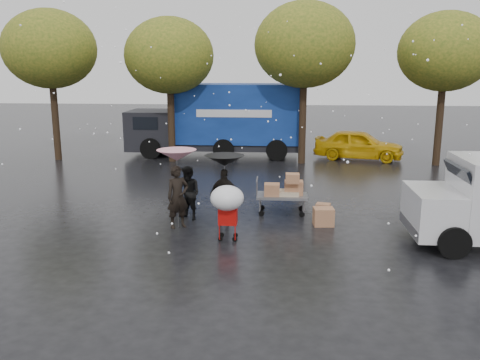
# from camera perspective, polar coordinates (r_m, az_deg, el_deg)

# --- Properties ---
(ground) EXTENTS (90.00, 90.00, 0.00)m
(ground) POSITION_cam_1_polar(r_m,az_deg,el_deg) (13.81, -1.93, -5.71)
(ground) COLOR black
(ground) RESTS_ON ground
(person_pink) EXTENTS (0.75, 0.70, 1.73)m
(person_pink) POSITION_cam_1_polar(r_m,az_deg,el_deg) (13.97, -7.00, -1.89)
(person_pink) COLOR black
(person_pink) RESTS_ON ground
(person_middle) EXTENTS (0.96, 0.91, 1.56)m
(person_middle) POSITION_cam_1_polar(r_m,az_deg,el_deg) (14.68, -5.80, -1.49)
(person_middle) COLOR black
(person_middle) RESTS_ON ground
(person_black) EXTENTS (0.93, 0.53, 1.50)m
(person_black) POSITION_cam_1_polar(r_m,az_deg,el_deg) (14.57, -1.73, -1.66)
(person_black) COLOR black
(person_black) RESTS_ON ground
(umbrella_pink) EXTENTS (1.07, 1.07, 2.17)m
(umbrella_pink) POSITION_cam_1_polar(r_m,az_deg,el_deg) (13.72, -7.13, 2.76)
(umbrella_pink) COLOR #4C4C4C
(umbrella_pink) RESTS_ON ground
(umbrella_black) EXTENTS (1.13, 1.13, 1.90)m
(umbrella_black) POSITION_cam_1_polar(r_m,az_deg,el_deg) (14.35, -1.76, 2.19)
(umbrella_black) COLOR #4C4C4C
(umbrella_black) RESTS_ON ground
(vendor_cart) EXTENTS (1.52, 0.80, 1.27)m
(vendor_cart) POSITION_cam_1_polar(r_m,az_deg,el_deg) (15.22, 5.05, -1.16)
(vendor_cart) COLOR slate
(vendor_cart) RESTS_ON ground
(shopping_cart) EXTENTS (0.84, 0.84, 1.46)m
(shopping_cart) POSITION_cam_1_polar(r_m,az_deg,el_deg) (12.69, -1.45, -2.37)
(shopping_cart) COLOR red
(shopping_cart) RESTS_ON ground
(blue_truck) EXTENTS (8.30, 2.60, 3.50)m
(blue_truck) POSITION_cam_1_polar(r_m,az_deg,el_deg) (24.99, -2.34, 6.74)
(blue_truck) COLOR navy
(blue_truck) RESTS_ON ground
(box_ground_near) EXTENTS (0.59, 0.49, 0.49)m
(box_ground_near) POSITION_cam_1_polar(r_m,az_deg,el_deg) (14.39, 9.36, -4.08)
(box_ground_near) COLOR #9B6143
(box_ground_near) RESTS_ON ground
(box_ground_far) EXTENTS (0.48, 0.42, 0.32)m
(box_ground_far) POSITION_cam_1_polar(r_m,az_deg,el_deg) (15.48, 9.31, -3.21)
(box_ground_far) COLOR #9B6143
(box_ground_far) RESTS_ON ground
(yellow_taxi) EXTENTS (4.40, 2.56, 1.41)m
(yellow_taxi) POSITION_cam_1_polar(r_m,az_deg,el_deg) (24.75, 13.17, 3.90)
(yellow_taxi) COLOR #D7A20B
(yellow_taxi) RESTS_ON ground
(tree_row) EXTENTS (21.60, 4.40, 7.12)m
(tree_row) POSITION_cam_1_polar(r_m,az_deg,el_deg) (23.11, -0.35, 14.37)
(tree_row) COLOR black
(tree_row) RESTS_ON ground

